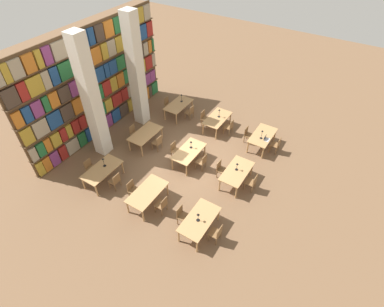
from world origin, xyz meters
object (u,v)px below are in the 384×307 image
(chair_2, at_px, (252,182))
(reading_table_5, at_px, (217,119))
(chair_1, at_px, (182,215))
(reading_table_1, at_px, (237,172))
(chair_5, at_px, (248,134))
(chair_14, at_px, (158,142))
(chair_11, at_px, (205,118))
(reading_table_0, at_px, (199,220))
(reading_table_3, at_px, (147,193))
(desk_lamp_0, at_px, (198,216))
(reading_table_2, at_px, (262,136))
(reading_table_7, at_px, (145,134))
(pillar_left, at_px, (91,100))
(chair_17, at_px, (168,104))
(chair_13, at_px, (90,167))
(chair_15, at_px, (134,132))
(chair_7, at_px, (133,189))
(desk_lamp_6, at_px, (181,97))
(reading_table_4, at_px, (189,152))
(laptop, at_px, (266,139))
(reading_table_8, at_px, (179,105))
(chair_0, at_px, (216,233))
(pillar_center, at_px, (136,72))
(desk_lamp_1, at_px, (237,165))
(chair_6, at_px, (162,204))
(chair_3, at_px, (221,169))
(desk_lamp_3, at_px, (191,143))
(desk_lamp_2, at_px, (262,133))
(desk_lamp_5, at_px, (103,161))
(chair_9, at_px, (175,150))
(chair_16, at_px, (190,112))
(chair_12, at_px, (115,181))
(reading_table_6, at_px, (102,170))
(desk_lamp_4, at_px, (219,112))
(chair_8, at_px, (202,161))
(chair_10, at_px, (229,127))

(chair_2, height_order, reading_table_5, chair_2)
(chair_1, bearing_deg, reading_table_1, 164.48)
(chair_5, xyz_separation_m, chair_14, (-2.99, 3.57, 0.00))
(reading_table_1, xyz_separation_m, chair_11, (3.03, 3.40, -0.19))
(reading_table_0, distance_m, reading_table_3, 2.51)
(desk_lamp_0, bearing_deg, reading_table_2, -1.06)
(reading_table_7, bearing_deg, pillar_left, 135.06)
(desk_lamp_0, distance_m, chair_17, 8.53)
(chair_13, relative_size, chair_15, 1.00)
(chair_5, bearing_deg, reading_table_3, -17.08)
(chair_7, xyz_separation_m, desk_lamp_6, (6.47, 1.80, 0.60))
(chair_13, distance_m, reading_table_7, 3.18)
(reading_table_4, relative_size, chair_15, 2.11)
(reading_table_0, relative_size, laptop, 5.68)
(pillar_left, distance_m, reading_table_8, 5.38)
(chair_0, height_order, chair_13, same)
(pillar_center, xyz_separation_m, desk_lamp_1, (-1.46, -6.57, -2.00))
(chair_6, relative_size, desk_lamp_6, 1.76)
(reading_table_0, height_order, reading_table_1, same)
(chair_3, relative_size, desk_lamp_3, 2.17)
(pillar_center, xyz_separation_m, desk_lamp_6, (1.87, -1.45, -1.93))
(chair_15, bearing_deg, chair_11, 141.27)
(pillar_center, bearing_deg, chair_1, -128.63)
(chair_5, xyz_separation_m, desk_lamp_2, (-0.28, -0.79, 0.61))
(reading_table_1, xyz_separation_m, desk_lamp_5, (-2.86, 5.15, 0.40))
(chair_9, relative_size, chair_16, 1.00)
(laptop, distance_m, reading_table_4, 3.90)
(pillar_center, distance_m, reading_table_7, 3.19)
(reading_table_1, height_order, reading_table_8, same)
(chair_13, height_order, desk_lamp_5, desk_lamp_5)
(desk_lamp_2, xyz_separation_m, chair_12, (-5.78, 4.38, -0.61))
(reading_table_6, bearing_deg, desk_lamp_4, -21.83)
(chair_8, height_order, chair_13, same)
(reading_table_3, bearing_deg, chair_5, -17.08)
(laptop, height_order, chair_13, laptop)
(chair_17, bearing_deg, desk_lamp_2, 85.99)
(reading_table_2, relative_size, chair_10, 2.11)
(reading_table_3, bearing_deg, chair_9, 12.57)
(chair_2, bearing_deg, chair_12, 121.09)
(chair_5, height_order, desk_lamp_2, desk_lamp_2)
(chair_16, bearing_deg, reading_table_3, -163.70)
(desk_lamp_2, xyz_separation_m, chair_10, (0.36, 1.90, -0.61))
(desk_lamp_0, relative_size, chair_16, 0.47)
(chair_11, distance_m, chair_17, 2.52)
(chair_11, height_order, reading_table_6, chair_11)
(chair_3, distance_m, reading_table_7, 4.34)
(chair_5, xyz_separation_m, desk_lamp_6, (0.43, 4.40, 0.60))
(chair_5, relative_size, reading_table_8, 0.47)
(reading_table_3, height_order, chair_9, chair_9)
(reading_table_2, xyz_separation_m, desk_lamp_4, (0.22, 2.61, 0.40))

